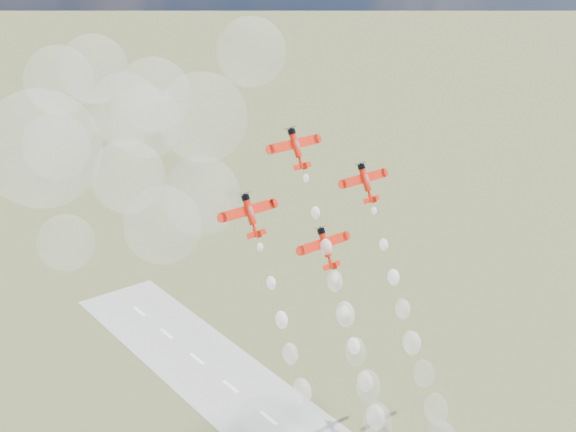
# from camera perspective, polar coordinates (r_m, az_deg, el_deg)

# --- Properties ---
(plane_lead) EXTENTS (12.53, 6.46, 8.23)m
(plane_lead) POSITION_cam_1_polar(r_m,az_deg,el_deg) (168.08, 0.60, 4.89)
(plane_lead) COLOR red
(plane_lead) RESTS_ON ground
(plane_left) EXTENTS (12.53, 6.46, 8.23)m
(plane_left) POSITION_cam_1_polar(r_m,az_deg,el_deg) (158.86, -2.69, 0.12)
(plane_left) COLOR red
(plane_left) RESTS_ON ground
(plane_right) EXTENTS (12.53, 6.46, 8.23)m
(plane_right) POSITION_cam_1_polar(r_m,az_deg,el_deg) (177.10, 5.56, 2.44)
(plane_right) COLOR red
(plane_right) RESTS_ON ground
(plane_slot) EXTENTS (12.53, 6.46, 8.23)m
(plane_slot) POSITION_cam_1_polar(r_m,az_deg,el_deg) (167.64, 2.71, -2.21)
(plane_slot) COLOR red
(plane_slot) RESTS_ON ground
(smoke_trail_lead) EXTENTS (5.20, 27.70, 49.87)m
(smoke_trail_lead) POSITION_cam_1_polar(r_m,az_deg,el_deg) (171.08, 5.34, -10.99)
(smoke_trail_lead) COLOR white
(smoke_trail_lead) RESTS_ON plane_lead
(smoke_trail_right) EXTENTS (5.21, 27.27, 49.71)m
(smoke_trail_right) POSITION_cam_1_polar(r_m,az_deg,el_deg) (183.01, 10.05, -12.38)
(smoke_trail_right) COLOR white
(smoke_trail_right) RESTS_ON plane_right
(drifted_smoke_cloud) EXTENTS (63.35, 35.22, 49.23)m
(drifted_smoke_cloud) POSITION_cam_1_polar(r_m,az_deg,el_deg) (158.27, -10.48, 5.22)
(drifted_smoke_cloud) COLOR white
(drifted_smoke_cloud) RESTS_ON ground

